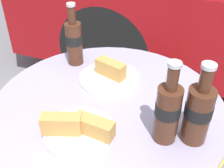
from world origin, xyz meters
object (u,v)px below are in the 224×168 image
(bistro_table, at_px, (108,138))
(lunch_plate_far, at_px, (78,129))
(lunch_plate_near, at_px, (110,75))
(cola_bottle_center, at_px, (168,111))
(cola_bottle_right, at_px, (74,41))
(cola_bottle_left, at_px, (198,112))

(bistro_table, xyz_separation_m, lunch_plate_far, (-0.02, -0.16, 0.19))
(lunch_plate_near, bearing_deg, cola_bottle_center, -40.70)
(cola_bottle_right, height_order, cola_bottle_center, cola_bottle_center)
(cola_bottle_right, bearing_deg, lunch_plate_near, -20.26)
(lunch_plate_far, bearing_deg, bistro_table, 81.31)
(bistro_table, xyz_separation_m, cola_bottle_left, (0.28, -0.06, 0.26))
(bistro_table, distance_m, lunch_plate_far, 0.25)
(cola_bottle_right, bearing_deg, cola_bottle_left, -26.77)
(bistro_table, height_order, cola_bottle_center, cola_bottle_center)
(cola_bottle_right, height_order, lunch_plate_far, cola_bottle_right)
(lunch_plate_near, bearing_deg, lunch_plate_far, -86.59)
(cola_bottle_left, distance_m, cola_bottle_right, 0.55)
(bistro_table, bearing_deg, lunch_plate_near, 108.33)
(lunch_plate_far, bearing_deg, lunch_plate_near, 93.41)
(cola_bottle_left, bearing_deg, bistro_table, 168.14)
(bistro_table, bearing_deg, cola_bottle_right, 138.31)
(bistro_table, bearing_deg, cola_bottle_center, -22.61)
(cola_bottle_left, distance_m, lunch_plate_far, 0.33)
(bistro_table, distance_m, cola_bottle_left, 0.39)
(cola_bottle_center, xyz_separation_m, lunch_plate_near, (-0.25, 0.21, -0.08))
(bistro_table, distance_m, lunch_plate_near, 0.23)
(cola_bottle_right, bearing_deg, lunch_plate_far, -61.85)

